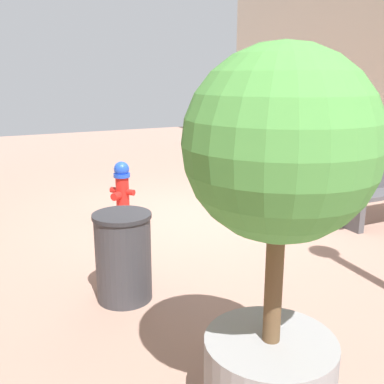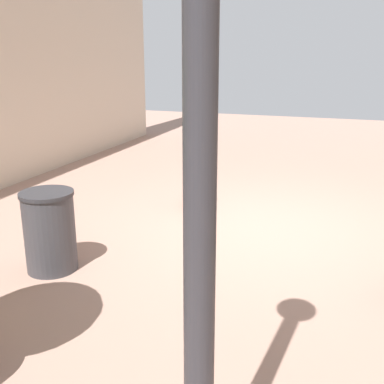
# 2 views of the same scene
# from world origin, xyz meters

# --- Properties ---
(ground_plane) EXTENTS (23.40, 23.40, 0.00)m
(ground_plane) POSITION_xyz_m (0.00, 0.00, 0.00)
(ground_plane) COLOR #9E7A6B
(fire_hydrant) EXTENTS (0.40, 0.40, 0.89)m
(fire_hydrant) POSITION_xyz_m (1.06, -0.53, 0.44)
(fire_hydrant) COLOR red
(fire_hydrant) RESTS_ON ground_plane
(planter_tree) EXTENTS (1.12, 1.12, 2.35)m
(planter_tree) POSITION_xyz_m (1.55, 3.94, 1.46)
(planter_tree) COLOR gray
(planter_tree) RESTS_ON ground_plane
(trash_bin) EXTENTS (0.57, 0.57, 0.88)m
(trash_bin) POSITION_xyz_m (1.88, 2.01, 0.44)
(trash_bin) COLOR #38383D
(trash_bin) RESTS_ON ground_plane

